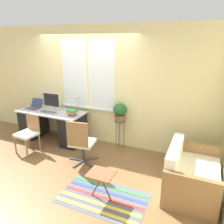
{
  "coord_description": "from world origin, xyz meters",
  "views": [
    {
      "loc": [
        2.57,
        -3.62,
        2.36
      ],
      "look_at": [
        0.9,
        0.18,
        1.0
      ],
      "focal_mm": 35.0,
      "sensor_mm": 36.0,
      "label": 1
    }
  ],
  "objects_px": {
    "book_stack": "(72,112)",
    "desk_chair_wooden": "(28,132)",
    "keyboard": "(48,112)",
    "couch_loveseat": "(190,176)",
    "potted_plant": "(120,111)",
    "laptop": "(35,106)",
    "folding_stool": "(101,176)",
    "desk_lamp": "(77,101)",
    "plant_stand": "(120,124)",
    "monitor": "(52,101)",
    "mouse": "(58,113)",
    "office_chair_swivel": "(81,142)"
  },
  "relations": [
    {
      "from": "office_chair_swivel",
      "to": "plant_stand",
      "type": "xyz_separation_m",
      "value": [
        0.43,
        0.96,
        0.09
      ]
    },
    {
      "from": "desk_lamp",
      "to": "potted_plant",
      "type": "relative_size",
      "value": 0.99
    },
    {
      "from": "desk_lamp",
      "to": "couch_loveseat",
      "type": "xyz_separation_m",
      "value": [
        2.67,
        -0.91,
        -0.74
      ]
    },
    {
      "from": "monitor",
      "to": "desk_chair_wooden",
      "type": "bearing_deg",
      "value": -95.0
    },
    {
      "from": "mouse",
      "to": "book_stack",
      "type": "xyz_separation_m",
      "value": [
        0.36,
        0.04,
        0.06
      ]
    },
    {
      "from": "book_stack",
      "to": "plant_stand",
      "type": "height_order",
      "value": "book_stack"
    },
    {
      "from": "keyboard",
      "to": "couch_loveseat",
      "type": "relative_size",
      "value": 0.33
    },
    {
      "from": "laptop",
      "to": "desk_chair_wooden",
      "type": "height_order",
      "value": "laptop"
    },
    {
      "from": "mouse",
      "to": "folding_stool",
      "type": "height_order",
      "value": "mouse"
    },
    {
      "from": "potted_plant",
      "to": "laptop",
      "type": "bearing_deg",
      "value": -173.54
    },
    {
      "from": "desk_lamp",
      "to": "desk_chair_wooden",
      "type": "xyz_separation_m",
      "value": [
        -0.72,
        -0.9,
        -0.57
      ]
    },
    {
      "from": "couch_loveseat",
      "to": "folding_stool",
      "type": "distance_m",
      "value": 1.45
    },
    {
      "from": "laptop",
      "to": "plant_stand",
      "type": "distance_m",
      "value": 2.23
    },
    {
      "from": "book_stack",
      "to": "couch_loveseat",
      "type": "relative_size",
      "value": 0.19
    },
    {
      "from": "potted_plant",
      "to": "folding_stool",
      "type": "distance_m",
      "value": 1.83
    },
    {
      "from": "plant_stand",
      "to": "couch_loveseat",
      "type": "bearing_deg",
      "value": -31.13
    },
    {
      "from": "office_chair_swivel",
      "to": "mouse",
      "type": "bearing_deg",
      "value": -38.44
    },
    {
      "from": "desk_chair_wooden",
      "to": "plant_stand",
      "type": "relative_size",
      "value": 1.25
    },
    {
      "from": "potted_plant",
      "to": "monitor",
      "type": "bearing_deg",
      "value": -173.2
    },
    {
      "from": "office_chair_swivel",
      "to": "couch_loveseat",
      "type": "bearing_deg",
      "value": 171.03
    },
    {
      "from": "laptop",
      "to": "mouse",
      "type": "distance_m",
      "value": 0.85
    },
    {
      "from": "office_chair_swivel",
      "to": "couch_loveseat",
      "type": "height_order",
      "value": "office_chair_swivel"
    },
    {
      "from": "office_chair_swivel",
      "to": "laptop",
      "type": "bearing_deg",
      "value": -30.25
    },
    {
      "from": "monitor",
      "to": "office_chair_swivel",
      "type": "height_order",
      "value": "monitor"
    },
    {
      "from": "desk_chair_wooden",
      "to": "folding_stool",
      "type": "xyz_separation_m",
      "value": [
        2.15,
        -0.75,
        -0.05
      ]
    },
    {
      "from": "mouse",
      "to": "potted_plant",
      "type": "xyz_separation_m",
      "value": [
        1.37,
        0.42,
        0.11
      ]
    },
    {
      "from": "laptop",
      "to": "potted_plant",
      "type": "bearing_deg",
      "value": 6.46
    },
    {
      "from": "book_stack",
      "to": "couch_loveseat",
      "type": "xyz_separation_m",
      "value": [
        2.63,
        -0.61,
        -0.55
      ]
    },
    {
      "from": "monitor",
      "to": "desk_chair_wooden",
      "type": "xyz_separation_m",
      "value": [
        -0.07,
        -0.77,
        -0.52
      ]
    },
    {
      "from": "keyboard",
      "to": "potted_plant",
      "type": "distance_m",
      "value": 1.71
    },
    {
      "from": "office_chair_swivel",
      "to": "keyboard",
      "type": "bearing_deg",
      "value": -33.26
    },
    {
      "from": "monitor",
      "to": "plant_stand",
      "type": "distance_m",
      "value": 1.75
    },
    {
      "from": "potted_plant",
      "to": "folding_stool",
      "type": "height_order",
      "value": "potted_plant"
    },
    {
      "from": "desk_lamp",
      "to": "potted_plant",
      "type": "distance_m",
      "value": 1.06
    },
    {
      "from": "mouse",
      "to": "couch_loveseat",
      "type": "relative_size",
      "value": 0.06
    },
    {
      "from": "desk_lamp",
      "to": "potted_plant",
      "type": "bearing_deg",
      "value": 4.08
    },
    {
      "from": "book_stack",
      "to": "desk_chair_wooden",
      "type": "distance_m",
      "value": 1.03
    },
    {
      "from": "keyboard",
      "to": "potted_plant",
      "type": "xyz_separation_m",
      "value": [
        1.66,
        0.39,
        0.12
      ]
    },
    {
      "from": "laptop",
      "to": "couch_loveseat",
      "type": "distance_m",
      "value": 3.93
    },
    {
      "from": "keyboard",
      "to": "desk_chair_wooden",
      "type": "xyz_separation_m",
      "value": [
        -0.1,
        -0.59,
        -0.3
      ]
    },
    {
      "from": "laptop",
      "to": "keyboard",
      "type": "height_order",
      "value": "laptop"
    },
    {
      "from": "laptop",
      "to": "monitor",
      "type": "bearing_deg",
      "value": 5.34
    },
    {
      "from": "monitor",
      "to": "potted_plant",
      "type": "bearing_deg",
      "value": 6.8
    },
    {
      "from": "keyboard",
      "to": "desk_chair_wooden",
      "type": "height_order",
      "value": "desk_chair_wooden"
    },
    {
      "from": "monitor",
      "to": "mouse",
      "type": "xyz_separation_m",
      "value": [
        0.32,
        -0.21,
        -0.2
      ]
    },
    {
      "from": "plant_stand",
      "to": "folding_stool",
      "type": "bearing_deg",
      "value": -77.33
    },
    {
      "from": "monitor",
      "to": "office_chair_swivel",
      "type": "bearing_deg",
      "value": -30.96
    },
    {
      "from": "desk_lamp",
      "to": "book_stack",
      "type": "bearing_deg",
      "value": -83.65
    },
    {
      "from": "laptop",
      "to": "folding_stool",
      "type": "height_order",
      "value": "laptop"
    },
    {
      "from": "mouse",
      "to": "desk_lamp",
      "type": "xyz_separation_m",
      "value": [
        0.33,
        0.34,
        0.26
      ]
    }
  ]
}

